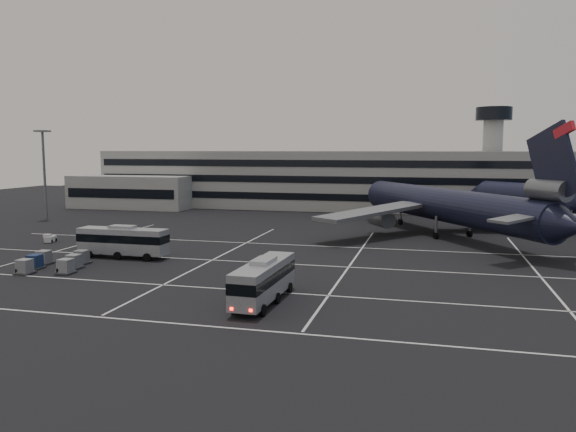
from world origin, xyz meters
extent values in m
plane|color=black|center=(0.00, 0.00, 0.00)|extent=(260.00, 260.00, 0.00)
cube|color=silver|center=(0.00, -22.00, 0.01)|extent=(90.00, 0.25, 0.01)
cube|color=silver|center=(0.00, -10.00, 0.01)|extent=(90.00, 0.25, 0.01)
cube|color=silver|center=(0.00, 4.00, 0.01)|extent=(90.00, 0.25, 0.01)
cube|color=silver|center=(0.00, 18.00, 0.01)|extent=(90.00, 0.25, 0.01)
cube|color=silver|center=(-30.00, 6.00, 0.01)|extent=(0.25, 55.00, 0.01)
cube|color=silver|center=(-6.00, 6.00, 0.01)|extent=(0.25, 55.00, 0.01)
cube|color=silver|center=(12.00, 6.00, 0.01)|extent=(0.25, 55.00, 0.01)
cube|color=silver|center=(34.00, 6.00, 0.01)|extent=(0.25, 55.00, 0.01)
cube|color=gray|center=(0.00, 72.00, 7.00)|extent=(120.00, 18.00, 14.00)
cube|color=black|center=(0.00, 62.95, 3.50)|extent=(118.00, 0.20, 1.60)
cube|color=black|center=(0.00, 62.95, 7.50)|extent=(118.00, 0.20, 1.60)
cube|color=black|center=(0.00, 62.95, 11.20)|extent=(118.00, 0.20, 1.60)
cube|color=gray|center=(-50.00, 60.00, 4.00)|extent=(30.00, 10.00, 8.00)
cylinder|color=gray|center=(35.00, 74.00, 11.00)|extent=(4.40, 4.40, 22.00)
cylinder|color=black|center=(35.00, 74.00, 22.50)|extent=(8.00, 8.00, 3.00)
ellipsoid|color=#38332B|center=(-60.00, 170.00, -10.50)|extent=(196.00, 140.00, 32.00)
ellipsoid|color=#38332B|center=(30.00, 170.00, -13.50)|extent=(252.00, 180.00, 44.00)
cylinder|color=slate|center=(-55.00, 35.00, 9.00)|extent=(0.50, 0.50, 18.00)
cube|color=slate|center=(-55.00, 35.00, 18.10)|extent=(2.40, 2.40, 0.35)
cylinder|color=black|center=(24.18, 32.67, 5.20)|extent=(30.21, 43.66, 5.60)
cone|color=black|center=(10.28, 54.88, 5.20)|extent=(7.13, 6.79, 5.60)
cone|color=black|center=(38.24, 10.21, 5.20)|extent=(6.92, 6.91, 5.04)
cube|color=black|center=(36.38, 13.17, 12.60)|extent=(5.45, 8.30, 10.97)
cube|color=red|center=(37.18, 11.90, 16.80)|extent=(2.18, 3.03, 2.24)
cylinder|color=#595B60|center=(36.12, 13.60, 9.30)|extent=(5.47, 6.52, 2.70)
cube|color=slate|center=(32.29, 11.79, 5.80)|extent=(7.62, 7.52, 0.87)
cube|color=slate|center=(39.41, 16.25, 5.80)|extent=(8.15, 5.58, 0.87)
cube|color=slate|center=(12.52, 27.73, 4.40)|extent=(17.37, 21.04, 1.75)
cylinder|color=#595B60|center=(13.48, 31.87, 2.70)|extent=(5.21, 6.09, 2.70)
cube|color=slate|center=(33.72, 41.00, 4.40)|extent=(22.62, 9.25, 1.75)
cylinder|color=#595B60|center=(29.58, 41.95, 2.70)|extent=(5.21, 6.09, 2.70)
cylinder|color=slate|center=(16.03, 45.69, 2.20)|extent=(0.44, 0.44, 3.00)
cylinder|color=black|center=(16.03, 45.69, 0.55)|extent=(1.01, 1.20, 1.10)
cylinder|color=slate|center=(22.53, 29.28, 2.20)|extent=(0.44, 0.44, 3.00)
cylinder|color=black|center=(22.53, 29.28, 0.55)|extent=(1.01, 1.20, 1.10)
cylinder|color=slate|center=(27.95, 32.67, 2.20)|extent=(0.44, 0.44, 3.00)
cylinder|color=black|center=(27.95, 32.67, 0.55)|extent=(1.01, 1.20, 1.10)
cone|color=black|center=(30.78, 59.62, 5.20)|extent=(7.10, 7.17, 5.60)
cube|color=gray|center=(6.49, -13.93, 2.22)|extent=(3.11, 12.00, 3.25)
cube|color=black|center=(6.49, -13.93, 2.61)|extent=(3.17, 12.06, 1.03)
cube|color=gray|center=(6.49, -13.93, 4.04)|extent=(1.84, 3.31, 0.38)
cylinder|color=black|center=(5.00, -18.05, 0.52)|extent=(0.38, 1.05, 1.04)
cylinder|color=black|center=(7.70, -18.15, 0.52)|extent=(0.38, 1.05, 1.04)
cylinder|color=black|center=(5.14, -13.89, 0.52)|extent=(0.38, 1.05, 1.04)
cylinder|color=black|center=(7.84, -13.98, 0.52)|extent=(0.38, 1.05, 1.04)
cylinder|color=black|center=(5.28, -9.72, 0.52)|extent=(0.38, 1.05, 1.04)
cylinder|color=black|center=(7.98, -9.81, 0.52)|extent=(0.38, 1.05, 1.04)
cube|color=#FF0C05|center=(5.42, -19.88, 0.97)|extent=(0.27, 0.10, 0.24)
cube|color=#FF0C05|center=(7.16, -19.94, 0.97)|extent=(0.27, 0.10, 0.24)
cube|color=gray|center=(-18.14, 2.53, 2.29)|extent=(12.32, 2.90, 3.35)
cube|color=black|center=(-18.14, 2.53, 2.69)|extent=(12.38, 2.96, 1.06)
cube|color=gray|center=(-18.14, 2.53, 4.17)|extent=(3.37, 1.82, 0.39)
cylinder|color=black|center=(-13.85, 1.09, 0.54)|extent=(1.08, 0.37, 1.07)
cylinder|color=black|center=(-13.82, 3.89, 0.54)|extent=(1.08, 0.37, 1.07)
cylinder|color=black|center=(-18.15, 1.13, 0.54)|extent=(1.08, 0.37, 1.07)
cylinder|color=black|center=(-18.12, 3.92, 0.54)|extent=(1.08, 0.37, 1.07)
cylinder|color=black|center=(-22.45, 1.17, 0.54)|extent=(1.08, 0.37, 1.07)
cylinder|color=black|center=(-22.43, 3.96, 0.54)|extent=(1.08, 0.37, 1.07)
cube|color=beige|center=(-35.89, 10.96, 0.53)|extent=(1.63, 2.33, 0.86)
cube|color=beige|center=(-35.77, 10.49, 1.10)|extent=(1.23, 1.09, 0.48)
cylinder|color=black|center=(-36.21, 10.09, 0.27)|extent=(0.34, 0.57, 0.54)
cylinder|color=black|center=(-35.19, 10.34, 0.27)|extent=(0.34, 0.57, 0.54)
cylinder|color=black|center=(-36.58, 11.57, 0.27)|extent=(0.34, 0.57, 0.54)
cylinder|color=black|center=(-35.56, 11.83, 0.27)|extent=(0.34, 0.57, 0.54)
cube|color=beige|center=(-15.79, 4.38, 0.61)|extent=(2.11, 2.76, 1.00)
cube|color=beige|center=(-15.59, 3.86, 1.28)|extent=(1.50, 1.37, 0.56)
cylinder|color=black|center=(-16.05, 3.33, 0.31)|extent=(0.45, 0.67, 0.62)
cylinder|color=black|center=(-14.90, 3.76, 0.31)|extent=(0.45, 0.67, 0.62)
cylinder|color=black|center=(-16.68, 5.00, 0.31)|extent=(0.45, 0.67, 0.62)
cylinder|color=black|center=(-15.53, 5.43, 0.31)|extent=(0.45, 0.67, 0.62)
cube|color=#2D2D30|center=(-24.03, -9.18, 0.15)|extent=(2.30, 2.49, 0.17)
cylinder|color=black|center=(-24.03, -9.18, 0.09)|extent=(0.09, 0.19, 0.19)
cube|color=gray|center=(-24.03, -9.18, 0.99)|extent=(1.81, 1.81, 1.51)
cube|color=#2D2D30|center=(-19.51, -7.86, 0.15)|extent=(2.30, 2.49, 0.17)
cylinder|color=black|center=(-19.51, -7.86, 0.09)|extent=(0.09, 0.19, 0.19)
cube|color=gray|center=(-19.51, -7.86, 0.99)|extent=(1.81, 1.81, 1.51)
cube|color=#2D2D30|center=(-24.82, -6.47, 0.15)|extent=(2.30, 2.49, 0.17)
cylinder|color=black|center=(-24.82, -6.47, 0.09)|extent=(0.09, 0.19, 0.19)
cube|color=#16264D|center=(-24.82, -6.47, 0.99)|extent=(1.81, 1.81, 1.51)
cube|color=#2D2D30|center=(-20.30, -5.15, 0.15)|extent=(2.30, 2.49, 0.17)
cylinder|color=black|center=(-20.30, -5.15, 0.09)|extent=(0.09, 0.19, 0.19)
cube|color=gray|center=(-20.30, -5.15, 0.99)|extent=(1.81, 1.81, 1.51)
cube|color=#2D2D30|center=(-25.62, -3.76, 0.15)|extent=(2.30, 2.49, 0.17)
cylinder|color=black|center=(-25.62, -3.76, 0.09)|extent=(0.09, 0.19, 0.19)
cube|color=gray|center=(-25.62, -3.76, 0.99)|extent=(1.81, 1.81, 1.51)
cube|color=#2D2D30|center=(-21.10, -2.44, 0.15)|extent=(2.30, 2.49, 0.17)
cylinder|color=black|center=(-21.10, -2.44, 0.09)|extent=(0.09, 0.19, 0.19)
cube|color=gray|center=(-21.10, -2.44, 0.99)|extent=(1.81, 1.81, 1.51)
camera|label=1|loc=(21.61, -63.66, 14.48)|focal=35.00mm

